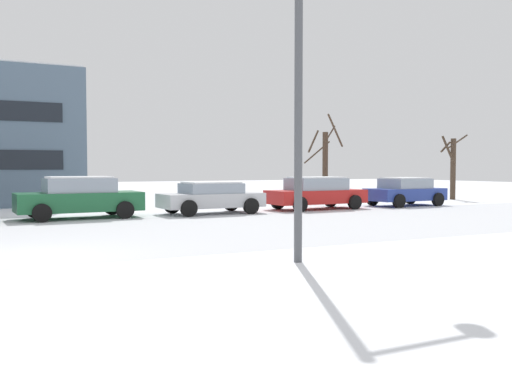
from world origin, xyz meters
The scene contains 9 objects.
ground_plane centered at (0.00, 0.00, 0.00)m, with size 120.00×120.00×0.00m, color white.
road_surface centered at (0.00, 3.53, 0.00)m, with size 80.00×9.06×0.00m.
street_lamp centered at (5.19, -2.64, 3.79)m, with size 1.86×0.36×6.24m.
parked_car_green centered at (2.50, 8.97, 0.78)m, with size 4.46×2.22×1.54m.
parked_car_silver centered at (7.58, 8.74, 0.67)m, with size 4.18×2.18×1.29m.
parked_car_red centered at (12.67, 8.88, 0.74)m, with size 4.54×2.17×1.45m.
parked_car_blue centered at (17.75, 8.85, 0.71)m, with size 3.93×2.19×1.38m.
tree_far_right centered at (23.87, 11.76, 1.96)m, with size 1.40×1.20×3.79m.
tree_far_mid centered at (15.22, 12.05, 2.07)m, with size 1.83×1.84×4.55m.
Camera 1 is at (-0.66, -11.95, 1.86)m, focal length 38.76 mm.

